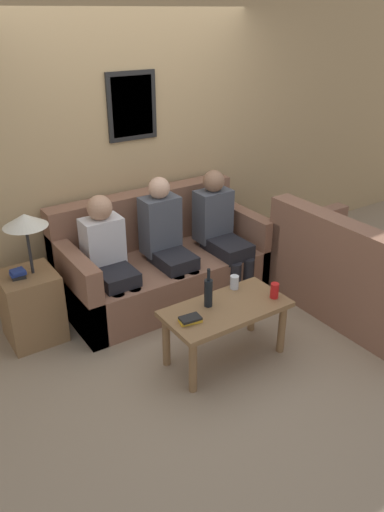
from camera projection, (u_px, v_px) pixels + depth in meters
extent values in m
plane|color=gray|center=(194.00, 318.00, 4.46)|extent=(16.00, 16.00, 0.00)
cube|color=tan|center=(132.00, 150.00, 4.66)|extent=(9.00, 0.06, 2.60)
cube|color=black|center=(132.00, 106.00, 4.45)|extent=(0.48, 0.02, 0.60)
cube|color=beige|center=(132.00, 106.00, 4.44)|extent=(0.40, 0.01, 0.52)
cube|color=brown|center=(165.00, 276.00, 4.74)|extent=(1.91, 0.93, 0.40)
cube|color=brown|center=(144.00, 218.00, 4.80)|extent=(1.91, 0.20, 0.53)
cube|color=brown|center=(75.00, 288.00, 4.23)|extent=(0.14, 0.93, 0.70)
cube|color=brown|center=(239.00, 241.00, 5.11)|extent=(0.14, 0.93, 0.70)
cube|color=brown|center=(368.00, 291.00, 4.48)|extent=(0.93, 1.68, 0.40)
cube|color=brown|center=(347.00, 254.00, 4.09)|extent=(0.20, 1.68, 0.53)
cube|color=brown|center=(307.00, 246.00, 4.99)|extent=(0.93, 0.14, 0.70)
cube|color=olive|center=(226.00, 309.00, 3.75)|extent=(0.96, 0.48, 0.04)
cylinder|color=olive|center=(193.00, 367.00, 3.51)|extent=(0.06, 0.06, 0.43)
cylinder|color=olive|center=(282.00, 329.00, 3.93)|extent=(0.06, 0.06, 0.43)
cylinder|color=olive|center=(166.00, 341.00, 3.79)|extent=(0.06, 0.06, 0.43)
cylinder|color=olive|center=(252.00, 308.00, 4.20)|extent=(0.06, 0.06, 0.43)
cube|color=olive|center=(32.00, 306.00, 4.07)|extent=(0.44, 0.44, 0.60)
cylinder|color=#262628|center=(29.00, 249.00, 3.87)|extent=(0.02, 0.02, 0.42)
cone|color=beige|center=(25.00, 220.00, 3.77)|extent=(0.34, 0.34, 0.10)
cube|color=black|center=(19.00, 276.00, 3.88)|extent=(0.12, 0.11, 0.03)
cube|color=navy|center=(18.00, 274.00, 3.87)|extent=(0.12, 0.07, 0.03)
cube|color=navy|center=(18.00, 271.00, 3.86)|extent=(0.11, 0.10, 0.02)
cylinder|color=black|center=(208.00, 293.00, 3.71)|extent=(0.06, 0.06, 0.22)
cylinder|color=black|center=(209.00, 275.00, 3.64)|extent=(0.02, 0.02, 0.09)
cylinder|color=silver|center=(234.00, 282.00, 3.97)|extent=(0.07, 0.07, 0.11)
cube|color=gold|center=(190.00, 321.00, 3.56)|extent=(0.17, 0.11, 0.02)
cube|color=black|center=(190.00, 318.00, 3.55)|extent=(0.16, 0.11, 0.02)
cylinder|color=red|center=(274.00, 291.00, 3.84)|extent=(0.07, 0.07, 0.12)
cube|color=black|center=(115.00, 276.00, 4.20)|extent=(0.31, 0.41, 0.14)
cylinder|color=black|center=(120.00, 315.00, 4.13)|extent=(0.11, 0.11, 0.40)
cylinder|color=black|center=(136.00, 310.00, 4.20)|extent=(0.11, 0.11, 0.40)
cube|color=silver|center=(103.00, 243.00, 4.26)|extent=(0.34, 0.22, 0.46)
sphere|color=tan|center=(100.00, 208.00, 4.11)|extent=(0.21, 0.21, 0.21)
cube|color=black|center=(173.00, 260.00, 4.48)|extent=(0.31, 0.43, 0.14)
cylinder|color=black|center=(179.00, 297.00, 4.39)|extent=(0.11, 0.11, 0.40)
cylinder|color=black|center=(193.00, 292.00, 4.47)|extent=(0.11, 0.11, 0.40)
cube|color=#474C56|center=(160.00, 225.00, 4.52)|extent=(0.34, 0.22, 0.53)
sphere|color=tan|center=(159.00, 188.00, 4.36)|extent=(0.19, 0.19, 0.19)
cube|color=black|center=(227.00, 247.00, 4.72)|extent=(0.31, 0.47, 0.14)
cylinder|color=black|center=(235.00, 283.00, 4.62)|extent=(0.11, 0.11, 0.40)
cylinder|color=black|center=(248.00, 278.00, 4.70)|extent=(0.11, 0.11, 0.40)
cube|color=#474C56|center=(213.00, 215.00, 4.79)|extent=(0.34, 0.22, 0.49)
sphere|color=#8C664C|center=(214.00, 181.00, 4.64)|extent=(0.21, 0.21, 0.21)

